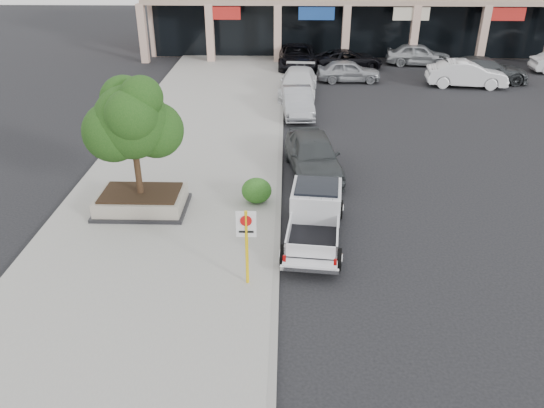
{
  "coord_description": "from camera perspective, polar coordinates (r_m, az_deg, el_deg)",
  "views": [
    {
      "loc": [
        -1.32,
        -13.32,
        9.12
      ],
      "look_at": [
        -1.72,
        1.5,
        1.36
      ],
      "focal_mm": 35.0,
      "sensor_mm": 36.0,
      "label": 1
    }
  ],
  "objects": [
    {
      "name": "sidewalk",
      "position": [
        21.74,
        -9.69,
        2.63
      ],
      "size": [
        8.0,
        52.0,
        0.15
      ],
      "primitive_type": "cube",
      "color": "gray",
      "rests_on": "ground"
    },
    {
      "name": "planter_tree",
      "position": [
        18.39,
        -14.34,
        8.69
      ],
      "size": [
        2.9,
        2.55,
        4.0
      ],
      "color": "black",
      "rests_on": "planter"
    },
    {
      "name": "lot_car_a",
      "position": [
        36.35,
        8.24,
        13.99
      ],
      "size": [
        4.21,
        1.76,
        1.42
      ],
      "primitive_type": "imported",
      "rotation": [
        0.0,
        0.0,
        1.59
      ],
      "color": "#9EA0A5",
      "rests_on": "ground"
    },
    {
      "name": "planter",
      "position": [
        19.41,
        -13.84,
        0.32
      ],
      "size": [
        3.2,
        2.2,
        0.68
      ],
      "color": "black",
      "rests_on": "sidewalk"
    },
    {
      "name": "pickup_truck",
      "position": [
        17.16,
        4.6,
        -1.57
      ],
      "size": [
        2.31,
        5.07,
        1.55
      ],
      "primitive_type": null,
      "rotation": [
        0.0,
        0.0,
        -0.1
      ],
      "color": "silver",
      "rests_on": "ground"
    },
    {
      "name": "curb_car_a",
      "position": [
        21.93,
        4.45,
        5.34
      ],
      "size": [
        2.58,
        5.08,
        1.66
      ],
      "primitive_type": "imported",
      "rotation": [
        0.0,
        0.0,
        0.13
      ],
      "color": "#333739",
      "rests_on": "ground"
    },
    {
      "name": "hedge",
      "position": [
        19.28,
        -1.67,
        1.46
      ],
      "size": [
        1.1,
        0.99,
        0.93
      ],
      "primitive_type": "ellipsoid",
      "color": "#204C15",
      "rests_on": "sidewalk"
    },
    {
      "name": "lot_car_b",
      "position": [
        36.94,
        20.18,
        13.01
      ],
      "size": [
        5.11,
        2.28,
        1.63
      ],
      "primitive_type": "imported",
      "rotation": [
        0.0,
        0.0,
        1.46
      ],
      "color": "silver",
      "rests_on": "ground"
    },
    {
      "name": "lot_car_c",
      "position": [
        38.36,
        21.87,
        13.22
      ],
      "size": [
        5.7,
        2.43,
        1.64
      ],
      "primitive_type": "imported",
      "rotation": [
        0.0,
        0.0,
        1.59
      ],
      "color": "#323538",
      "rests_on": "ground"
    },
    {
      "name": "curb_car_d",
      "position": [
        39.77,
        2.68,
        15.55
      ],
      "size": [
        2.79,
        5.87,
        1.62
      ],
      "primitive_type": "imported",
      "rotation": [
        0.0,
        0.0,
        0.02
      ],
      "color": "black",
      "rests_on": "ground"
    },
    {
      "name": "no_parking_sign",
      "position": [
        14.44,
        -2.76,
        -3.63
      ],
      "size": [
        0.55,
        0.09,
        2.3
      ],
      "color": "yellow",
      "rests_on": "sidewalk"
    },
    {
      "name": "ground",
      "position": [
        16.2,
        6.0,
        -6.82
      ],
      "size": [
        120.0,
        120.0,
        0.0
      ],
      "primitive_type": "plane",
      "color": "black",
      "rests_on": "ground"
    },
    {
      "name": "curb_car_c",
      "position": [
        32.8,
        2.84,
        12.86
      ],
      "size": [
        2.56,
        5.48,
        1.55
      ],
      "primitive_type": "imported",
      "rotation": [
        0.0,
        0.0,
        -0.07
      ],
      "color": "silver",
      "rests_on": "ground"
    },
    {
      "name": "curb_car_b",
      "position": [
        29.27,
        2.76,
        10.93
      ],
      "size": [
        1.83,
        4.47,
        1.44
      ],
      "primitive_type": "imported",
      "rotation": [
        0.0,
        0.0,
        0.07
      ],
      "color": "#93949A",
      "rests_on": "ground"
    },
    {
      "name": "lot_car_e",
      "position": [
        41.98,
        15.47,
        15.25
      ],
      "size": [
        4.87,
        2.52,
        1.59
      ],
      "primitive_type": "imported",
      "rotation": [
        0.0,
        0.0,
        1.43
      ],
      "color": "#A0A4A8",
      "rests_on": "ground"
    },
    {
      "name": "lot_car_d",
      "position": [
        39.68,
        8.16,
        15.12
      ],
      "size": [
        5.41,
        3.37,
        1.4
      ],
      "primitive_type": "imported",
      "rotation": [
        0.0,
        0.0,
        1.79
      ],
      "color": "black",
      "rests_on": "ground"
    },
    {
      "name": "curb",
      "position": [
        21.33,
        0.79,
        2.54
      ],
      "size": [
        0.2,
        52.0,
        0.15
      ],
      "primitive_type": "cube",
      "color": "gray",
      "rests_on": "ground"
    }
  ]
}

